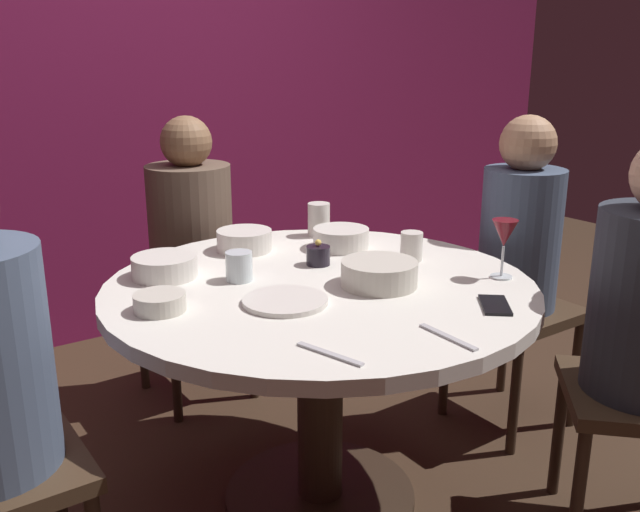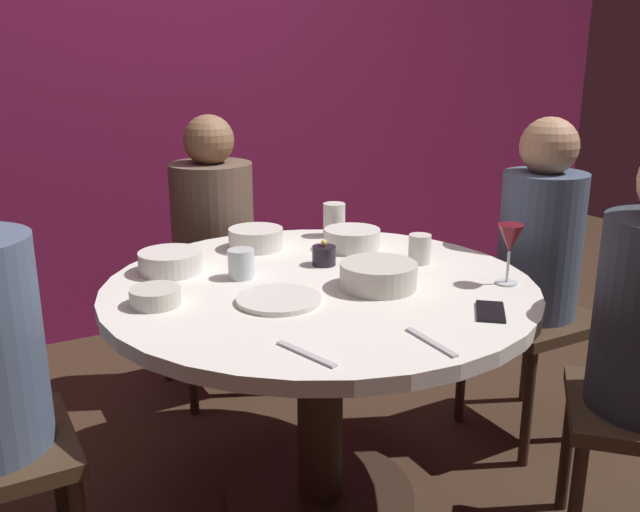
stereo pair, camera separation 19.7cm
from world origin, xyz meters
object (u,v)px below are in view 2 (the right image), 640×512
(bowl_small_white, at_px, (378,275))
(bowl_salad_center, at_px, (256,238))
(bowl_serving_large, at_px, (171,262))
(bowl_sauce_side, at_px, (352,239))
(cup_near_candle, at_px, (334,220))
(bowl_rice_portion, at_px, (155,296))
(dining_table, at_px, (320,335))
(seated_diner_right, at_px, (540,246))
(seated_diner_back, at_px, (213,225))
(cup_by_left_diner, at_px, (241,264))
(dinner_plate, at_px, (279,299))
(cup_by_right_diner, at_px, (420,249))
(wine_glass, at_px, (510,241))
(candle_holder, at_px, (324,255))
(cell_phone, at_px, (490,311))

(bowl_small_white, bearing_deg, bowl_salad_center, 104.25)
(bowl_serving_large, xyz_separation_m, bowl_sauce_side, (0.61, -0.05, 0.00))
(bowl_serving_large, relative_size, cup_near_candle, 1.61)
(bowl_rice_portion, bearing_deg, dining_table, -5.96)
(seated_diner_right, bearing_deg, bowl_sauce_side, -22.86)
(seated_diner_back, height_order, bowl_serving_large, seated_diner_back)
(cup_by_left_diner, bearing_deg, bowl_salad_center, 58.40)
(dinner_plate, distance_m, cup_by_right_diner, 0.55)
(wine_glass, distance_m, dinner_plate, 0.68)
(seated_diner_right, height_order, bowl_serving_large, seated_diner_right)
(candle_holder, relative_size, cup_near_candle, 0.69)
(cup_by_right_diner, bearing_deg, dining_table, -177.51)
(bowl_rice_portion, bearing_deg, dinner_plate, -25.04)
(candle_holder, bearing_deg, dining_table, -123.06)
(wine_glass, distance_m, cup_near_candle, 0.73)
(cell_phone, distance_m, bowl_serving_large, 0.95)
(cell_phone, distance_m, bowl_small_white, 0.34)
(dining_table, xyz_separation_m, wine_glass, (0.47, -0.27, 0.29))
(wine_glass, height_order, bowl_rice_portion, wine_glass)
(dinner_plate, distance_m, cell_phone, 0.55)
(seated_diner_right, bearing_deg, cup_by_left_diner, -8.07)
(bowl_rice_portion, relative_size, cup_near_candle, 1.13)
(seated_diner_back, relative_size, bowl_sauce_side, 6.05)
(candle_holder, xyz_separation_m, bowl_serving_large, (-0.44, 0.16, 0.00))
(dinner_plate, height_order, cup_near_candle, cup_near_candle)
(seated_diner_back, distance_m, seated_diner_right, 1.25)
(wine_glass, relative_size, bowl_small_white, 0.80)
(seated_diner_right, height_order, cup_by_left_diner, seated_diner_right)
(seated_diner_right, distance_m, candle_holder, 0.80)
(candle_holder, bearing_deg, dinner_plate, -139.00)
(dining_table, relative_size, cup_near_candle, 10.45)
(wine_glass, distance_m, cup_by_left_diner, 0.78)
(dining_table, relative_size, bowl_rice_portion, 9.27)
(cell_phone, height_order, cup_near_candle, cup_near_candle)
(bowl_sauce_side, bearing_deg, cup_near_candle, 79.15)
(candle_holder, height_order, cup_by_right_diner, cup_by_right_diner)
(wine_glass, relative_size, dinner_plate, 0.77)
(bowl_salad_center, bearing_deg, cup_by_left_diner, -121.60)
(wine_glass, bearing_deg, dining_table, 149.79)
(seated_diner_back, distance_m, cup_by_right_diner, 0.95)
(dinner_plate, height_order, bowl_small_white, bowl_small_white)
(seated_diner_right, relative_size, candle_holder, 14.22)
(dinner_plate, bearing_deg, bowl_rice_portion, 154.96)
(bowl_salad_center, bearing_deg, seated_diner_right, -25.22)
(dining_table, distance_m, cup_near_candle, 0.58)
(bowl_small_white, bearing_deg, cup_by_left_diner, 138.37)
(wine_glass, xyz_separation_m, bowl_rice_portion, (-0.93, 0.32, -0.11))
(bowl_salad_center, bearing_deg, seated_diner_back, 88.07)
(seated_diner_right, height_order, bowl_sauce_side, seated_diner_right)
(candle_holder, relative_size, bowl_salad_center, 0.45)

